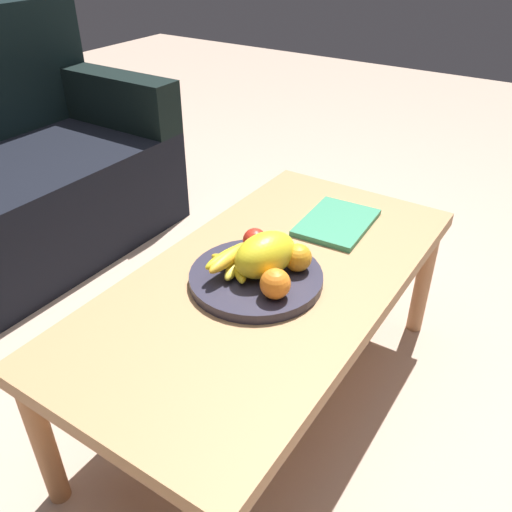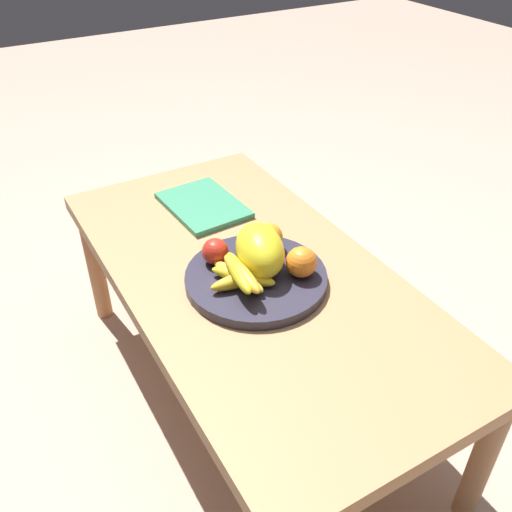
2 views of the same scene
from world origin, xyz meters
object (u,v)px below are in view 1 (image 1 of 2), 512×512
(apple_front, at_px, (255,240))
(melon_large_front, at_px, (265,255))
(fruit_bowl, at_px, (256,278))
(coffee_table, at_px, (268,291))
(magazine, at_px, (337,223))
(banana_bunch, at_px, (234,261))
(orange_left, at_px, (275,284))
(orange_front, at_px, (298,258))

(apple_front, bearing_deg, melon_large_front, -133.25)
(fruit_bowl, xyz_separation_m, melon_large_front, (0.01, -0.02, 0.07))
(coffee_table, height_order, magazine, magazine)
(fruit_bowl, height_order, banana_bunch, banana_bunch)
(orange_left, bearing_deg, banana_bunch, 76.47)
(fruit_bowl, distance_m, orange_front, 0.11)
(coffee_table, xyz_separation_m, magazine, (0.32, -0.03, 0.06))
(melon_large_front, relative_size, apple_front, 2.68)
(coffee_table, xyz_separation_m, fruit_bowl, (-0.04, 0.01, 0.06))
(coffee_table, xyz_separation_m, banana_bunch, (-0.06, 0.06, 0.10))
(magazine, bearing_deg, orange_front, -176.60)
(coffee_table, height_order, melon_large_front, melon_large_front)
(orange_left, relative_size, magazine, 0.28)
(apple_front, relative_size, banana_bunch, 0.35)
(fruit_bowl, height_order, orange_front, orange_front)
(coffee_table, distance_m, fruit_bowl, 0.07)
(apple_front, bearing_deg, fruit_bowl, -145.17)
(orange_front, height_order, banana_bunch, orange_front)
(banana_bunch, xyz_separation_m, magazine, (0.38, -0.09, -0.04))
(orange_left, xyz_separation_m, apple_front, (0.14, 0.15, -0.00))
(melon_large_front, height_order, orange_left, melon_large_front)
(fruit_bowl, bearing_deg, melon_large_front, -53.75)
(coffee_table, xyz_separation_m, melon_large_front, (-0.03, -0.01, 0.13))
(fruit_bowl, xyz_separation_m, orange_front, (0.07, -0.07, 0.05))
(coffee_table, distance_m, apple_front, 0.13)
(coffee_table, bearing_deg, melon_large_front, -167.07)
(orange_front, relative_size, orange_left, 0.97)
(banana_bunch, bearing_deg, fruit_bowl, -67.97)
(orange_front, xyz_separation_m, apple_front, (0.02, 0.13, -0.00))
(melon_large_front, bearing_deg, fruit_bowl, 126.25)
(coffee_table, height_order, orange_front, orange_front)
(fruit_bowl, xyz_separation_m, magazine, (0.36, -0.04, -0.00))
(coffee_table, xyz_separation_m, orange_front, (0.03, -0.06, 0.11))
(fruit_bowl, distance_m, melon_large_front, 0.07)
(melon_large_front, height_order, apple_front, melon_large_front)
(melon_large_front, relative_size, orange_front, 2.43)
(melon_large_front, bearing_deg, coffee_table, 12.93)
(orange_front, bearing_deg, fruit_bowl, 132.98)
(orange_left, bearing_deg, melon_large_front, 46.20)
(banana_bunch, relative_size, magazine, 0.71)
(orange_front, relative_size, magazine, 0.27)
(fruit_bowl, bearing_deg, apple_front, 34.83)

